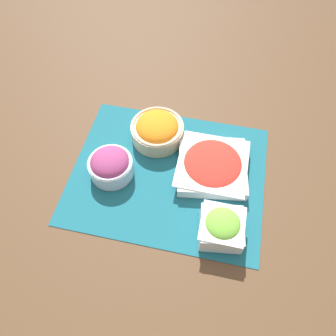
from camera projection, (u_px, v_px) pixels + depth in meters
The scene contains 6 objects.
ground_plane at pixel (168, 174), 0.99m from camera, with size 3.00×3.00×0.00m, color #513823.
placemat at pixel (168, 174), 0.98m from camera, with size 0.57×0.46×0.00m.
carrot_bowl at pixel (157, 130), 1.02m from camera, with size 0.16×0.16×0.08m.
tomato_bowl at pixel (212, 165), 0.97m from camera, with size 0.23×0.23×0.05m.
onion_bowl at pixel (111, 165), 0.95m from camera, with size 0.13×0.13×0.08m.
lettuce_bowl at pixel (222, 227), 0.84m from camera, with size 0.12×0.12×0.08m.
Camera 1 is at (-0.11, 0.51, 0.84)m, focal length 35.00 mm.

